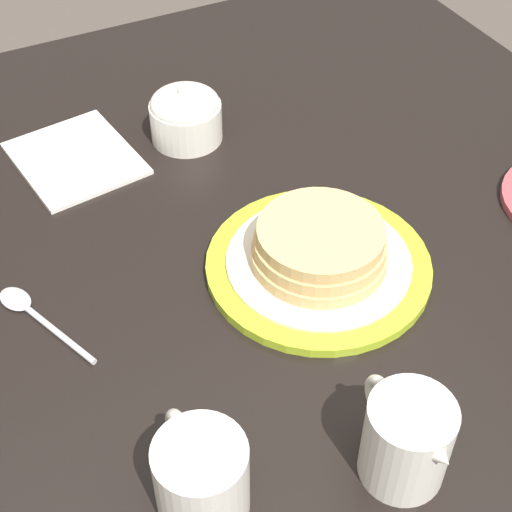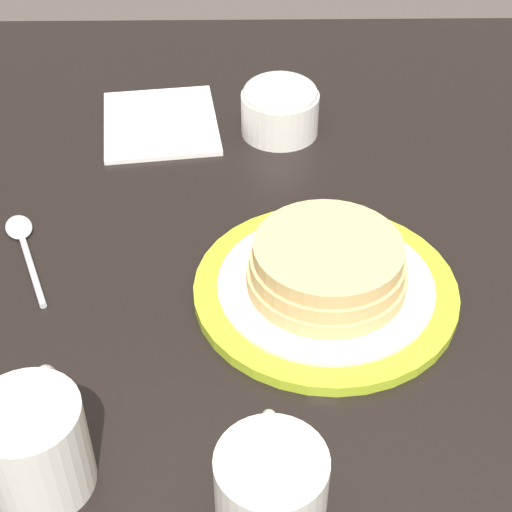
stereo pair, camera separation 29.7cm
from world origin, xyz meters
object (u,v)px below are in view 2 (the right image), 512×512
Objects in this scene: coffee_mug at (35,443)px; sugar_bowl at (280,106)px; napkin at (160,123)px; creamer_pitcher at (271,498)px; pancake_plate at (326,276)px; spoon at (23,242)px.

sugar_bowl is at bearing -21.72° from coffee_mug.
creamer_pitcher is at bearing -167.81° from napkin.
pancake_plate is 0.31m from coffee_mug.
pancake_plate is at bearing -150.00° from napkin.
coffee_mug reaches higher than spoon.
sugar_bowl is at bearing -2.86° from creamer_pitcher.
coffee_mug is 0.54m from napkin.
coffee_mug is 0.55m from sugar_bowl.
creamer_pitcher reaches higher than spoon.
spoon reaches higher than napkin.
pancake_plate is 0.38m from napkin.
spoon is at bearing 152.39° from napkin.
creamer_pitcher is 0.64× the size of napkin.
pancake_plate reaches higher than napkin.
sugar_bowl reaches higher than napkin.
creamer_pitcher is (-0.26, 0.06, 0.02)m from pancake_plate.
creamer_pitcher is 0.60m from napkin.
spoon is at bearing 75.23° from pancake_plate.
pancake_plate is 0.31m from sugar_bowl.
spoon is (0.08, 0.31, -0.02)m from pancake_plate.
spoon is at bearing 15.03° from coffee_mug.
coffee_mug reaches higher than sugar_bowl.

